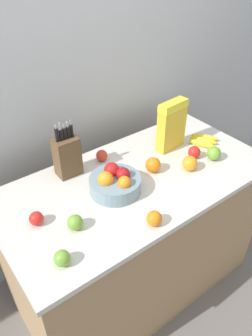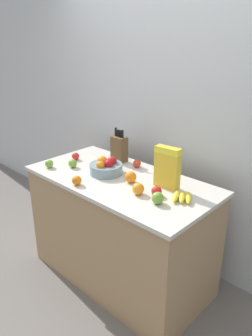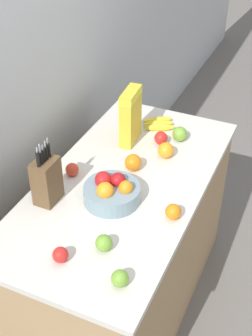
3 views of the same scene
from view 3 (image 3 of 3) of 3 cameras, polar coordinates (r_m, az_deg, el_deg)
name	(u,v)px [view 3 (image 3 of 3)]	position (r m, az deg, el deg)	size (l,w,h in m)	color
ground_plane	(124,302)	(2.94, -0.22, -16.01)	(14.00, 14.00, 0.00)	slate
wall_back	(12,90)	(2.35, -13.77, 9.27)	(9.00, 0.06, 2.60)	silver
counter	(124,248)	(2.59, -0.24, -9.75)	(1.51, 0.76, 0.93)	tan
knife_block	(47,180)	(2.13, -9.66, -1.45)	(0.13, 0.09, 0.32)	brown
cereal_box	(131,114)	(2.49, 0.56, 6.58)	(0.19, 0.08, 0.30)	gold
fruit_bowl	(112,191)	(2.14, -1.76, -2.87)	(0.26, 0.26, 0.13)	gray
banana_bunch	(159,124)	(2.69, 3.99, 5.41)	(0.19, 0.21, 0.04)	yellow
apple_near_bananas	(120,278)	(1.80, -0.73, -13.31)	(0.07, 0.07, 0.07)	#6B9E33
apple_front	(60,255)	(1.90, -8.00, -10.43)	(0.07, 0.07, 0.07)	red
apple_rear	(180,134)	(2.57, 6.57, 4.16)	(0.08, 0.08, 0.08)	#6B9E33
apple_leftmost	(104,243)	(1.92, -2.71, -9.12)	(0.07, 0.07, 0.07)	#6B9E33
apple_rightmost	(161,138)	(2.54, 4.27, 3.67)	(0.07, 0.07, 0.07)	red
apple_by_knife_block	(72,169)	(2.32, -6.58, -0.18)	(0.07, 0.07, 0.07)	red
orange_front_right	(134,163)	(2.33, 0.97, 0.65)	(0.09, 0.09, 0.09)	orange
orange_by_cereal	(173,212)	(2.07, 5.77, -5.32)	(0.07, 0.07, 0.07)	orange
orange_near_bowl	(166,150)	(2.43, 4.87, 2.18)	(0.08, 0.08, 0.08)	orange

